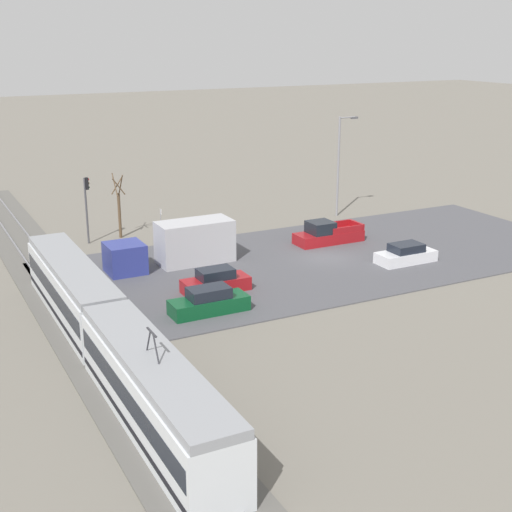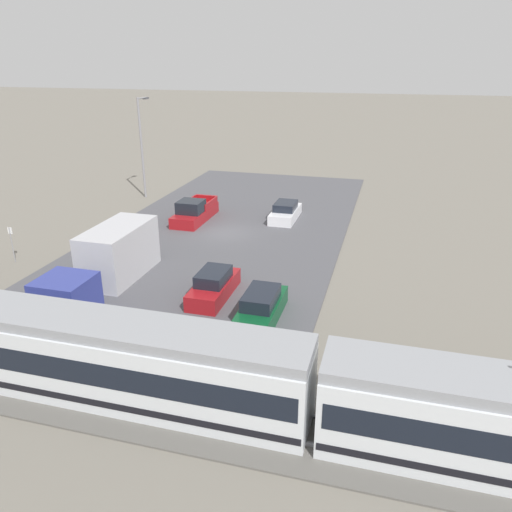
{
  "view_description": "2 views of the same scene",
  "coord_description": "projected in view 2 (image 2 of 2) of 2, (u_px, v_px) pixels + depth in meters",
  "views": [
    {
      "loc": [
        -42.89,
        27.97,
        16.12
      ],
      "look_at": [
        -5.84,
        8.89,
        3.07
      ],
      "focal_mm": 50.0,
      "sensor_mm": 36.0,
      "label": 1
    },
    {
      "loc": [
        -11.81,
        33.58,
        12.4
      ],
      "look_at": [
        -4.96,
        8.89,
        2.14
      ],
      "focal_mm": 35.0,
      "sensor_mm": 36.0,
      "label": 2
    }
  ],
  "objects": [
    {
      "name": "ground_plane",
      "position": [
        224.0,
        234.0,
        37.58
      ],
      "size": [
        320.0,
        320.0,
        0.0
      ],
      "primitive_type": "plane",
      "color": "slate"
    },
    {
      "name": "road_surface",
      "position": [
        224.0,
        233.0,
        37.56
      ],
      "size": [
        17.71,
        41.03,
        0.08
      ],
      "color": "#4C4C51",
      "rests_on": "ground"
    },
    {
      "name": "rail_bed",
      "position": [
        68.0,
        386.0,
        20.12
      ],
      "size": [
        71.79,
        4.4,
        0.22
      ],
      "color": "#5B5954",
      "rests_on": "ground"
    },
    {
      "name": "light_rail_tram",
      "position": [
        316.0,
        394.0,
        17.03
      ],
      "size": [
        28.03,
        2.58,
        4.42
      ],
      "color": "silver",
      "rests_on": "ground"
    },
    {
      "name": "box_truck",
      "position": [
        108.0,
        261.0,
        28.57
      ],
      "size": [
        2.6,
        9.3,
        3.09
      ],
      "color": "navy",
      "rests_on": "ground"
    },
    {
      "name": "pickup_truck",
      "position": [
        194.0,
        212.0,
        40.12
      ],
      "size": [
        2.06,
        5.61,
        1.81
      ],
      "color": "maroon",
      "rests_on": "ground"
    },
    {
      "name": "sedan_car_0",
      "position": [
        261.0,
        308.0,
        24.86
      ],
      "size": [
        1.75,
        4.78,
        1.58
      ],
      "rotation": [
        0.0,
        0.0,
        3.14
      ],
      "color": "#0C4723",
      "rests_on": "ground"
    },
    {
      "name": "sedan_car_1",
      "position": [
        285.0,
        212.0,
        40.49
      ],
      "size": [
        1.88,
        4.48,
        1.41
      ],
      "rotation": [
        0.0,
        0.0,
        3.14
      ],
      "color": "silver",
      "rests_on": "ground"
    },
    {
      "name": "sedan_car_2",
      "position": [
        214.0,
        286.0,
        27.33
      ],
      "size": [
        1.73,
        4.4,
        1.54
      ],
      "rotation": [
        0.0,
        0.0,
        3.14
      ],
      "color": "maroon",
      "rests_on": "ground"
    },
    {
      "name": "street_lamp_near_crossing",
      "position": [
        142.0,
        142.0,
        45.58
      ],
      "size": [
        0.36,
        1.95,
        9.06
      ],
      "color": "gray",
      "rests_on": "ground"
    },
    {
      "name": "no_parking_sign",
      "position": [
        12.0,
        241.0,
        31.88
      ],
      "size": [
        0.32,
        0.08,
        2.36
      ],
      "color": "gray",
      "rests_on": "ground"
    }
  ]
}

